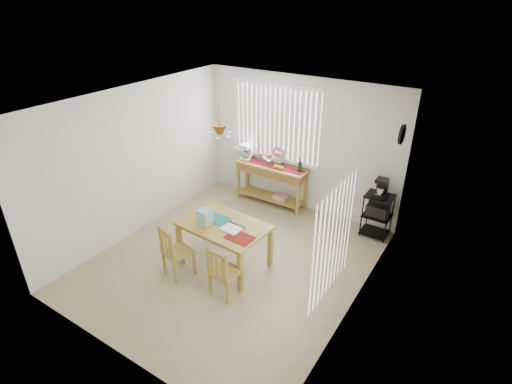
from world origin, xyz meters
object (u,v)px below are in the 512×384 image
Objects in this scene: cart_items at (382,187)px; sideboard at (272,175)px; wire_cart at (378,212)px; chair_left at (176,252)px; dining_table at (224,229)px; chair_right at (224,272)px.

sideboard is at bearing 179.68° from cart_items.
wire_cart is at bearing -90.00° from cart_items.
chair_left is at bearing -128.85° from cart_items.
dining_table is at bearing 55.22° from chair_left.
wire_cart is 2.76m from dining_table.
cart_items reaches higher than chair_left.
chair_left is (-2.21, -2.75, -0.54)m from cart_items.
cart_items is at bearing 50.01° from dining_table.
wire_cart is at bearing 51.06° from chair_left.
dining_table is 0.81m from chair_left.
chair_left reaches higher than sideboard.
sideboard is 2.16m from dining_table.
dining_table is 0.80m from chair_right.
sideboard reaches higher than dining_table.
wire_cart is at bearing 63.97° from chair_right.
sideboard reaches higher than chair_right.
sideboard is 2.20m from cart_items.
chair_left is (-2.21, -2.74, -0.07)m from wire_cart.
dining_table is at bearing 126.08° from chair_right.
wire_cart is 2.43× the size of cart_items.
sideboard is at bearing 89.21° from chair_left.
chair_left reaches higher than dining_table.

